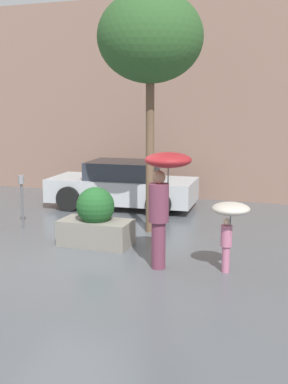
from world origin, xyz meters
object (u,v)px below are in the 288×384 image
object	(u,v)px
person_child	(230,216)
parking_meter	(22,190)
parked_car_near	(122,186)
planter_box	(96,221)
street_tree	(150,39)
person_adult	(164,186)

from	to	relation	value
person_child	parking_meter	distance (m)	5.26
person_child	parked_car_near	distance (m)	5.70
planter_box	street_tree	distance (m)	4.02
planter_box	person_child	size ratio (longest dim) A/B	1.18
person_child	parked_car_near	world-z (taller)	parked_car_near
parked_car_near	person_child	bearing A→B (deg)	-143.34
street_tree	parking_meter	distance (m)	4.48
street_tree	parked_car_near	bearing A→B (deg)	125.18
person_child	planter_box	bearing A→B (deg)	-155.01
planter_box	street_tree	bearing A→B (deg)	62.42
street_tree	parking_meter	bearing A→B (deg)	-166.85
planter_box	person_adult	size ratio (longest dim) A/B	0.71
person_adult	parked_car_near	size ratio (longest dim) A/B	0.50
person_child	parking_meter	bearing A→B (deg)	-156.05
person_adult	parked_car_near	bearing A→B (deg)	96.17
parked_car_near	parking_meter	xyz separation A→B (m)	(-1.36, -2.88, 0.29)
person_adult	person_child	distance (m)	1.24
planter_box	parked_car_near	world-z (taller)	parked_car_near
person_adult	street_tree	world-z (taller)	street_tree
parked_car_near	street_tree	world-z (taller)	street_tree
person_child	person_adult	bearing A→B (deg)	-134.21
parked_car_near	parking_meter	distance (m)	3.20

